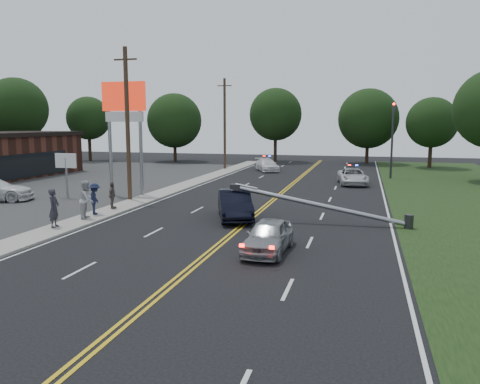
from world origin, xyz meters
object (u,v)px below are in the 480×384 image
(utility_pole_far, at_px, (225,124))
(emergency_b, at_px, (267,165))
(small_sign, at_px, (66,164))
(bystander_d, at_px, (112,195))
(utility_pole_mid, at_px, (128,124))
(pylon_sign, at_px, (124,111))
(bystander_a, at_px, (54,208))
(bystander_c, at_px, (95,199))
(fallen_streetlight, at_px, (329,207))
(crashed_sedan, at_px, (235,205))
(emergency_a, at_px, (353,177))
(bystander_b, at_px, (87,199))
(traffic_signal, at_px, (392,133))
(waiting_sedan, at_px, (268,236))

(utility_pole_far, relative_size, emergency_b, 2.16)
(small_sign, height_order, bystander_d, small_sign)
(utility_pole_far, xyz_separation_m, bystander_d, (0.67, -25.40, -4.17))
(utility_pole_mid, bearing_deg, pylon_sign, 123.02)
(small_sign, distance_m, bystander_a, 10.27)
(emergency_b, bearing_deg, bystander_c, -124.71)
(bystander_d, bearing_deg, utility_pole_mid, -2.25)
(utility_pole_far, bearing_deg, emergency_b, -5.38)
(fallen_streetlight, relative_size, bystander_c, 5.37)
(small_sign, distance_m, crashed_sedan, 13.82)
(pylon_sign, height_order, utility_pole_far, utility_pole_far)
(fallen_streetlight, distance_m, utility_pole_mid, 14.58)
(emergency_a, bearing_deg, emergency_b, 127.45)
(utility_pole_far, bearing_deg, fallen_streetlight, -62.76)
(utility_pole_mid, bearing_deg, small_sign, 180.00)
(bystander_a, distance_m, bystander_c, 3.41)
(fallen_streetlight, bearing_deg, crashed_sedan, 178.79)
(emergency_a, distance_m, emergency_b, 12.94)
(fallen_streetlight, distance_m, bystander_a, 13.64)
(small_sign, height_order, utility_pole_mid, utility_pole_mid)
(emergency_b, relative_size, bystander_c, 2.66)
(pylon_sign, distance_m, bystander_d, 7.67)
(utility_pole_far, height_order, bystander_b, utility_pole_far)
(utility_pole_mid, relative_size, bystander_a, 5.28)
(small_sign, bearing_deg, utility_pole_mid, 0.00)
(crashed_sedan, bearing_deg, bystander_b, 177.51)
(pylon_sign, xyz_separation_m, traffic_signal, (18.80, 16.00, -1.79))
(pylon_sign, xyz_separation_m, emergency_b, (6.17, 19.54, -5.32))
(bystander_a, bearing_deg, emergency_b, -20.03)
(waiting_sedan, relative_size, emergency_a, 0.80)
(small_sign, height_order, emergency_a, small_sign)
(traffic_signal, bearing_deg, fallen_streetlight, -100.59)
(utility_pole_far, height_order, bystander_c, utility_pole_far)
(crashed_sedan, distance_m, bystander_d, 7.72)
(crashed_sedan, relative_size, bystander_d, 2.95)
(crashed_sedan, bearing_deg, traffic_signal, 47.01)
(crashed_sedan, bearing_deg, bystander_c, 169.75)
(small_sign, bearing_deg, utility_pole_far, 77.69)
(traffic_signal, bearing_deg, small_sign, -141.10)
(bystander_b, bearing_deg, bystander_c, -4.85)
(waiting_sedan, height_order, emergency_b, emergency_b)
(utility_pole_mid, relative_size, bystander_b, 4.96)
(bystander_d, bearing_deg, bystander_c, 167.10)
(pylon_sign, relative_size, bystander_b, 3.97)
(emergency_a, relative_size, emergency_b, 1.05)
(small_sign, distance_m, traffic_signal, 28.72)
(traffic_signal, bearing_deg, bystander_c, -125.87)
(waiting_sedan, bearing_deg, utility_pole_mid, 140.91)
(traffic_signal, height_order, crashed_sedan, traffic_signal)
(utility_pole_mid, xyz_separation_m, bystander_b, (0.86, -6.31, -3.96))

